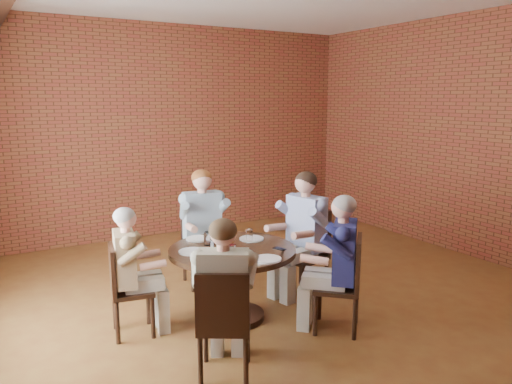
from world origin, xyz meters
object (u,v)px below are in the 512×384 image
dining_table (233,269)px  smartphone (279,249)px  diner_d (224,298)px  chair_e (346,280)px  diner_c (131,272)px  diner_b (204,228)px  diner_e (338,264)px  chair_a (308,247)px  chair_d (224,320)px  chair_c (124,286)px  diner_a (302,234)px  chair_b (202,240)px

dining_table → smartphone: smartphone is taller
diner_d → chair_e: bearing=-144.2°
dining_table → diner_c: 1.00m
dining_table → diner_b: diner_b is taller
diner_e → dining_table: bearing=-90.0°
dining_table → diner_c: diner_c is taller
diner_b → diner_e: diner_b is taller
diner_b → diner_e: size_ratio=1.05×
chair_a → smartphone: (-0.71, -0.49, 0.23)m
chair_d → smartphone: bearing=-113.1°
chair_c → diner_a: bearing=-78.9°
diner_b → chair_c: (-1.21, -0.84, -0.21)m
chair_c → diner_e: bearing=-106.3°
smartphone → diner_e: bearing=-69.7°
chair_c → diner_c: bearing=-90.0°
chair_b → diner_c: diner_c is taller
chair_a → smartphone: chair_a is taller
diner_d → smartphone: (0.93, 0.63, 0.10)m
diner_c → smartphone: 1.45m
diner_a → chair_b: (-0.84, 0.92, -0.18)m
chair_c → dining_table: bearing=-90.0°
chair_e → chair_a: bearing=-152.0°
diner_c → chair_d: 1.22m
dining_table → diner_c: bearing=169.3°
chair_e → smartphone: bearing=-96.7°
diner_b → chair_d: diner_b is taller
chair_c → diner_e: 2.04m
diner_c → chair_e: 2.05m
smartphone → diner_d: bearing=-164.6°
chair_a → diner_d: diner_d is taller
diner_a → chair_d: size_ratio=1.53×
diner_b → dining_table: bearing=-90.0°
diner_a → diner_b: (-0.85, 0.83, -0.01)m
diner_a → diner_c: 1.99m
dining_table → diner_e: size_ratio=0.96×
chair_c → smartphone: (1.44, -0.46, 0.27)m
dining_table → diner_c: (-0.98, 0.18, 0.09)m
chair_a → diner_a: 0.20m
diner_b → chair_d: (-0.74, -2.00, -0.19)m
chair_b → chair_c: size_ratio=1.10×
chair_a → diner_c: (-2.08, -0.05, 0.09)m
diner_c → smartphone: (1.37, -0.45, 0.13)m
chair_a → smartphone: 0.90m
diner_c → chair_d: bearing=-150.3°
chair_a → diner_c: 2.08m
chair_e → diner_e: (-0.06, 0.06, 0.16)m
dining_table → diner_b: size_ratio=0.91×
diner_a → diner_d: 1.90m
chair_d → diner_c: bearing=-39.7°
chair_b → dining_table: bearing=-90.0°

